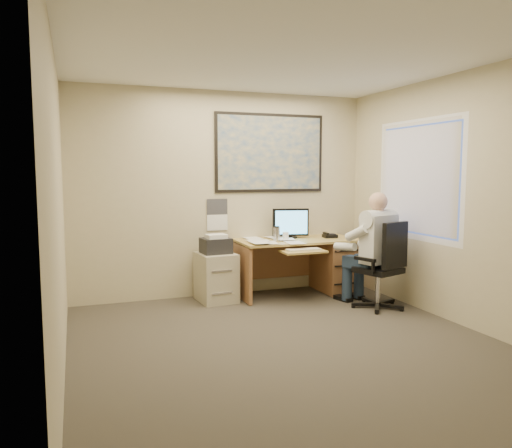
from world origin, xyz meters
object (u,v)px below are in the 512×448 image
object	(u,v)px
office_chair	(379,283)
person	(377,250)
filing_cabinet	(216,273)
desk	(318,260)

from	to	relation	value
office_chair	person	distance (m)	0.40
filing_cabinet	desk	bearing A→B (deg)	-6.05
person	desk	bearing A→B (deg)	94.62
desk	office_chair	bearing A→B (deg)	-72.99
desk	person	world-z (taller)	person
filing_cabinet	office_chair	world-z (taller)	office_chair
desk	office_chair	distance (m)	1.06
filing_cabinet	office_chair	size ratio (longest dim) A/B	0.81
desk	person	distance (m)	1.01
filing_cabinet	office_chair	xyz separation A→B (m)	(1.74, -1.03, -0.06)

